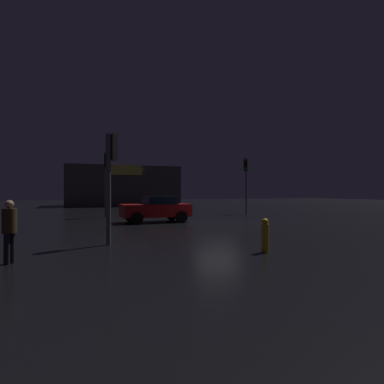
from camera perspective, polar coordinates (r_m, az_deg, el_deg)
ground_plane at (r=18.26m, az=4.64°, el=-5.60°), size 120.00×120.00×0.00m
store_building at (r=43.96m, az=-12.52°, el=1.00°), size 14.23×8.46×5.13m
traffic_signal_main at (r=26.49m, az=9.64°, el=3.25°), size 0.41×0.43×4.51m
traffic_signal_opposite at (r=23.53m, az=-15.06°, el=3.59°), size 0.41×0.43×4.58m
traffic_signal_cross_left at (r=11.16m, az=-14.35°, el=4.36°), size 0.43×0.41×3.75m
car_near at (r=18.92m, az=-6.40°, el=-2.99°), size 4.04×2.15×1.53m
pedestrian at (r=9.10m, az=-29.91°, el=-5.46°), size 0.47×0.47×1.58m
fire_hydrant at (r=9.69m, az=12.98°, el=-7.60°), size 0.22×0.22×1.00m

